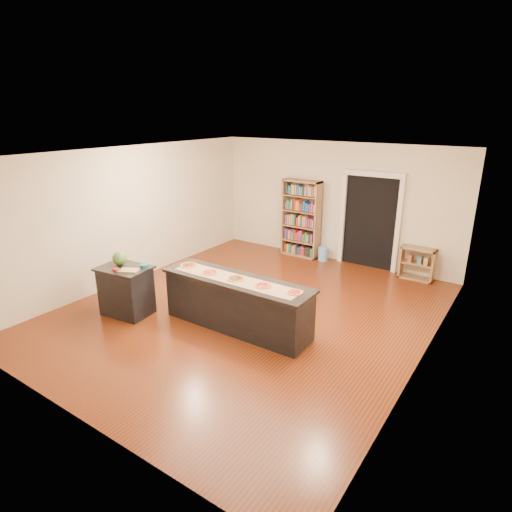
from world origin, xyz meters
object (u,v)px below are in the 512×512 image
Objects in this scene: kitchen_island at (237,303)px; watermelon at (119,258)px; side_counter at (126,290)px; bookshelf at (301,219)px; waste_bin at (323,254)px; low_shelf at (417,263)px.

watermelon reaches higher than kitchen_island.
bookshelf reaches higher than side_counter.
kitchen_island is 1.40× the size of bookshelf.
kitchen_island is 2.05m from side_counter.
kitchen_island is 2.24m from watermelon.
side_counter is at bearing -109.82° from waste_bin.
side_counter reaches higher than waste_bin.
bookshelf reaches higher than waste_bin.
kitchen_island is 4.05m from bookshelf.
kitchen_island is 2.97× the size of side_counter.
watermelon reaches higher than side_counter.
side_counter is (-1.93, -0.69, 0.01)m from kitchen_island.
watermelon is (-1.14, -4.56, 0.06)m from bookshelf.
side_counter is 0.58m from watermelon.
bookshelf is (-0.94, 3.91, 0.50)m from kitchen_island.
watermelon is (-2.07, -0.65, 0.57)m from kitchen_island.
kitchen_island is at bearing 17.35° from watermelon.
kitchen_island is at bearing 12.73° from side_counter.
waste_bin is 1.36× the size of watermelon.
kitchen_island reaches higher than low_shelf.
low_shelf is (3.83, 4.61, -0.09)m from side_counter.
low_shelf is at bearing 43.40° from side_counter.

